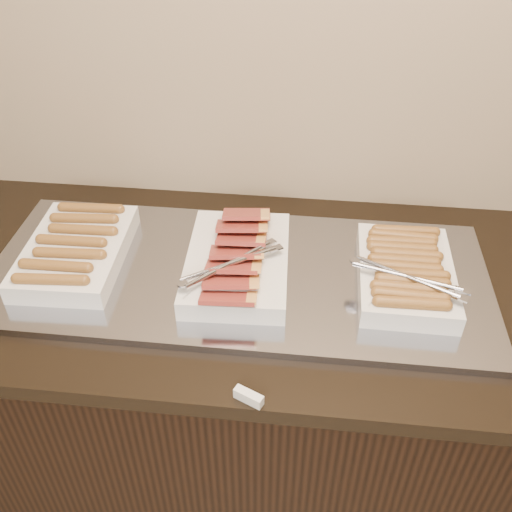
{
  "coord_description": "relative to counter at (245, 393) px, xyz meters",
  "views": [
    {
      "loc": [
        0.15,
        1.09,
        1.81
      ],
      "look_at": [
        0.03,
        2.13,
        0.97
      ],
      "focal_mm": 40.0,
      "sensor_mm": 36.0,
      "label": 1
    }
  ],
  "objects": [
    {
      "name": "counter",
      "position": [
        0.0,
        0.0,
        0.0
      ],
      "size": [
        2.06,
        0.76,
        0.9
      ],
      "color": "black",
      "rests_on": "ground"
    },
    {
      "name": "warming_tray",
      "position": [
        -0.01,
        0.0,
        0.46
      ],
      "size": [
        1.2,
        0.5,
        0.02
      ],
      "primitive_type": "cube",
      "color": "#91939E",
      "rests_on": "counter"
    },
    {
      "name": "dish_left",
      "position": [
        -0.41,
        -0.0,
        0.5
      ],
      "size": [
        0.24,
        0.35,
        0.07
      ],
      "rotation": [
        0.0,
        0.0,
        0.03
      ],
      "color": "silver",
      "rests_on": "warming_tray"
    },
    {
      "name": "dish_center",
      "position": [
        -0.01,
        -0.0,
        0.5
      ],
      "size": [
        0.26,
        0.38,
        0.09
      ],
      "rotation": [
        0.0,
        0.0,
        0.05
      ],
      "color": "silver",
      "rests_on": "warming_tray"
    },
    {
      "name": "dish_right",
      "position": [
        0.38,
        -0.0,
        0.5
      ],
      "size": [
        0.27,
        0.32,
        0.08
      ],
      "rotation": [
        0.0,
        0.0,
        -0.01
      ],
      "color": "silver",
      "rests_on": "warming_tray"
    },
    {
      "name": "label_holder",
      "position": [
        0.06,
        -0.36,
        0.46
      ],
      "size": [
        0.06,
        0.04,
        0.02
      ],
      "primitive_type": "cube",
      "rotation": [
        0.0,
        0.0,
        -0.43
      ],
      "color": "silver",
      "rests_on": "counter"
    }
  ]
}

